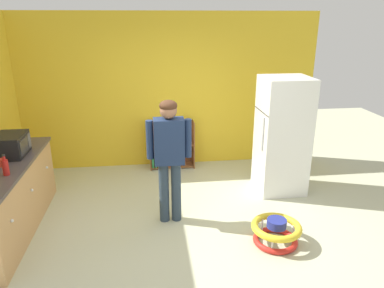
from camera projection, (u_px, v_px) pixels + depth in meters
ground_plane at (185, 230)px, 4.65m from camera, size 12.00×12.00×0.00m
back_wall at (171, 92)px, 6.38m from camera, size 5.20×0.06×2.70m
kitchen_counter at (7, 199)px, 4.50m from camera, size 0.65×2.21×0.90m
refrigerator at (282, 136)px, 5.50m from camera, size 0.73×0.68×1.78m
bookshelf at (169, 148)px, 6.54m from camera, size 0.80×0.28×0.85m
standing_person at (169, 151)px, 4.57m from camera, size 0.57×0.22×1.65m
baby_walker at (276, 231)px, 4.35m from camera, size 0.60×0.60×0.32m
microwave at (11, 145)px, 4.65m from camera, size 0.37×0.48×0.28m
ketchup_bottle at (5, 167)px, 4.07m from camera, size 0.07×0.07×0.25m
orange_cup at (16, 138)px, 5.22m from camera, size 0.08×0.08×0.09m
green_cup at (19, 143)px, 5.00m from camera, size 0.08×0.08×0.09m
red_cup at (1, 163)px, 4.33m from camera, size 0.08×0.08×0.09m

